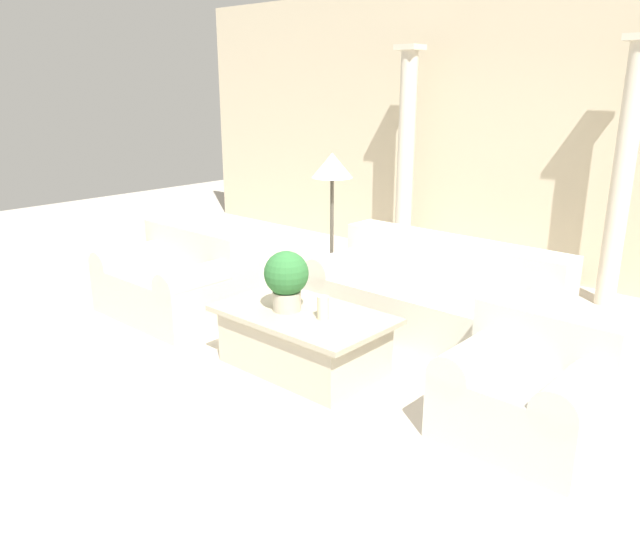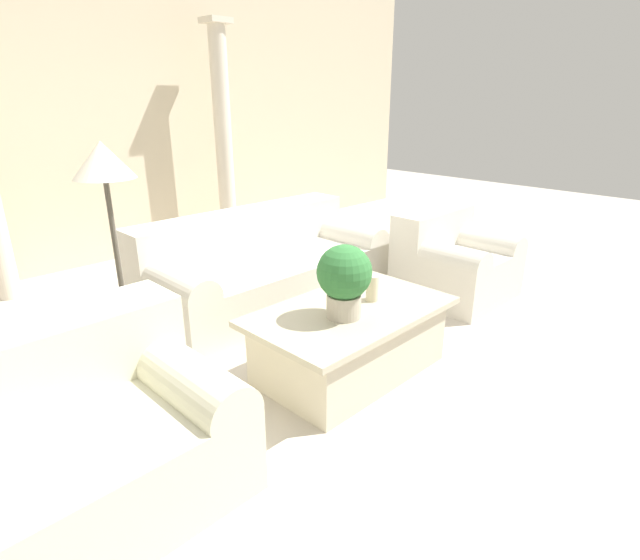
% 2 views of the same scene
% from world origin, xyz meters
% --- Properties ---
extents(ground_plane, '(16.00, 16.00, 0.00)m').
position_xyz_m(ground_plane, '(0.00, 0.00, 0.00)').
color(ground_plane, '#BCB2A3').
extents(wall_back, '(10.00, 0.06, 3.20)m').
position_xyz_m(wall_back, '(0.00, 3.21, 1.60)').
color(wall_back, beige).
rests_on(wall_back, ground_plane).
extents(sofa_long, '(2.13, 0.98, 0.79)m').
position_xyz_m(sofa_long, '(0.46, 1.01, 0.32)').
color(sofa_long, beige).
rests_on(sofa_long, ground_plane).
extents(loveseat, '(1.32, 0.98, 0.79)m').
position_xyz_m(loveseat, '(-1.60, -0.19, 0.33)').
color(loveseat, beige).
rests_on(loveseat, ground_plane).
extents(coffee_table, '(1.33, 0.80, 0.46)m').
position_xyz_m(coffee_table, '(0.12, -0.30, 0.23)').
color(coffee_table, beige).
rests_on(coffee_table, ground_plane).
extents(potted_plant, '(0.34, 0.34, 0.46)m').
position_xyz_m(potted_plant, '(-0.00, -0.35, 0.71)').
color(potted_plant, '#B2A893').
rests_on(potted_plant, coffee_table).
extents(pillar_candle, '(0.08, 0.08, 0.17)m').
position_xyz_m(pillar_candle, '(0.33, -0.31, 0.54)').
color(pillar_candle, beige).
rests_on(pillar_candle, coffee_table).
extents(floor_lamp, '(0.40, 0.40, 1.47)m').
position_xyz_m(floor_lamp, '(-0.77, 1.05, 1.26)').
color(floor_lamp, '#4C473D').
rests_on(floor_lamp, ground_plane).
extents(column_right, '(0.27, 0.27, 2.51)m').
position_xyz_m(column_right, '(1.34, 2.77, 1.28)').
color(column_right, beige).
rests_on(column_right, ground_plane).
extents(armchair, '(0.92, 0.86, 0.76)m').
position_xyz_m(armchair, '(1.80, -0.05, 0.33)').
color(armchair, beige).
rests_on(armchair, ground_plane).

